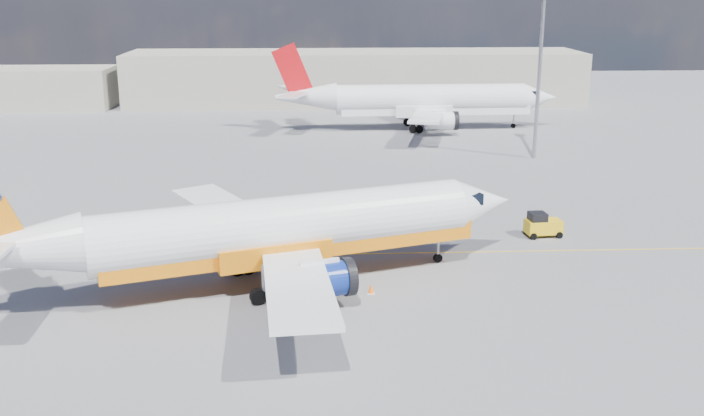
{
  "coord_description": "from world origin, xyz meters",
  "views": [
    {
      "loc": [
        -1.43,
        -48.31,
        18.01
      ],
      "look_at": [
        1.01,
        2.39,
        3.5
      ],
      "focal_mm": 40.0,
      "sensor_mm": 36.0,
      "label": 1
    }
  ],
  "objects_px": {
    "second_jet": "(422,101)",
    "gse_tug": "(542,225)",
    "traffic_cone": "(371,289)",
    "main_jet": "(267,231)"
  },
  "relations": [
    {
      "from": "main_jet",
      "to": "gse_tug",
      "type": "relative_size",
      "value": 12.96
    },
    {
      "from": "main_jet",
      "to": "gse_tug",
      "type": "distance_m",
      "value": 21.86
    },
    {
      "from": "gse_tug",
      "to": "traffic_cone",
      "type": "bearing_deg",
      "value": -148.16
    },
    {
      "from": "main_jet",
      "to": "traffic_cone",
      "type": "xyz_separation_m",
      "value": [
        6.23,
        -1.49,
        -3.28
      ]
    },
    {
      "from": "second_jet",
      "to": "gse_tug",
      "type": "distance_m",
      "value": 44.98
    },
    {
      "from": "second_jet",
      "to": "gse_tug",
      "type": "bearing_deg",
      "value": -87.62
    },
    {
      "from": "main_jet",
      "to": "traffic_cone",
      "type": "bearing_deg",
      "value": -32.4
    },
    {
      "from": "main_jet",
      "to": "traffic_cone",
      "type": "height_order",
      "value": "main_jet"
    },
    {
      "from": "main_jet",
      "to": "gse_tug",
      "type": "height_order",
      "value": "main_jet"
    },
    {
      "from": "second_jet",
      "to": "traffic_cone",
      "type": "height_order",
      "value": "second_jet"
    }
  ]
}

